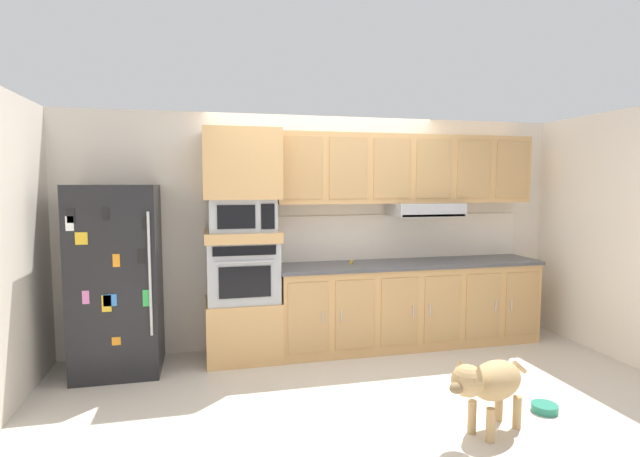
{
  "coord_description": "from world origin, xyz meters",
  "views": [
    {
      "loc": [
        -1.28,
        -4.14,
        1.77
      ],
      "look_at": [
        -0.19,
        0.43,
        1.34
      ],
      "focal_mm": 27.38,
      "sensor_mm": 36.0,
      "label": 1
    }
  ],
  "objects": [
    {
      "name": "back_kitchen_wall",
      "position": [
        0.0,
        1.11,
        1.25
      ],
      "size": [
        6.2,
        0.12,
        2.5
      ],
      "primitive_type": "cube",
      "color": "silver",
      "rests_on": "ground"
    },
    {
      "name": "appliance_upper_cabinet",
      "position": [
        -0.91,
        0.75,
        1.96
      ],
      "size": [
        0.74,
        0.62,
        0.68
      ],
      "primitive_type": "cube",
      "color": "tan",
      "rests_on": "microwave"
    },
    {
      "name": "oven_base_cabinet",
      "position": [
        -0.91,
        0.75,
        0.3
      ],
      "size": [
        0.74,
        0.62,
        0.6
      ],
      "primitive_type": "cube",
      "color": "tan",
      "rests_on": "ground"
    },
    {
      "name": "refrigerator",
      "position": [
        -2.08,
        0.68,
        0.88
      ],
      "size": [
        0.76,
        0.73,
        1.76
      ],
      "color": "black",
      "rests_on": "ground"
    },
    {
      "name": "side_panel_right",
      "position": [
        2.8,
        0.0,
        1.25
      ],
      "size": [
        0.12,
        7.1,
        2.5
      ],
      "primitive_type": "cube",
      "color": "white",
      "rests_on": "ground"
    },
    {
      "name": "dog",
      "position": [
        0.65,
        -1.19,
        0.38
      ],
      "size": [
        0.83,
        0.45,
        0.58
      ],
      "rotation": [
        0.0,
        0.0,
        -2.74
      ],
      "color": "tan",
      "rests_on": "ground"
    },
    {
      "name": "microwave",
      "position": [
        -0.91,
        0.75,
        1.46
      ],
      "size": [
        0.64,
        0.54,
        0.32
      ],
      "color": "#A8AAAF",
      "rests_on": "appliance_mid_shelf"
    },
    {
      "name": "ground_plane",
      "position": [
        0.0,
        0.0,
        0.0
      ],
      "size": [
        9.6,
        9.6,
        0.0
      ],
      "primitive_type": "plane",
      "color": "beige"
    },
    {
      "name": "upper_cabinet_with_hood",
      "position": [
        0.91,
        0.87,
        1.9
      ],
      "size": [
        2.88,
        0.48,
        0.88
      ],
      "color": "tan",
      "rests_on": "backsplash_panel"
    },
    {
      "name": "appliance_mid_shelf",
      "position": [
        -0.91,
        0.75,
        1.25
      ],
      "size": [
        0.74,
        0.62,
        0.1
      ],
      "primitive_type": "cube",
      "color": "tan",
      "rests_on": "built_in_oven"
    },
    {
      "name": "lower_cabinet_run",
      "position": [
        0.9,
        0.75,
        0.44
      ],
      "size": [
        2.88,
        0.63,
        0.88
      ],
      "color": "tan",
      "rests_on": "ground"
    },
    {
      "name": "screwdriver",
      "position": [
        0.27,
        0.84,
        0.93
      ],
      "size": [
        0.16,
        0.15,
        0.03
      ],
      "color": "yellow",
      "rests_on": "countertop_slab"
    },
    {
      "name": "countertop_slab",
      "position": [
        0.9,
        0.75,
        0.9
      ],
      "size": [
        2.92,
        0.64,
        0.04
      ],
      "primitive_type": "cube",
      "color": "#4C4C51",
      "rests_on": "lower_cabinet_run"
    },
    {
      "name": "dog_food_bowl",
      "position": [
        1.27,
        -1.0,
        0.03
      ],
      "size": [
        0.2,
        0.2,
        0.06
      ],
      "color": "#267F66",
      "rests_on": "ground"
    },
    {
      "name": "backsplash_panel",
      "position": [
        0.9,
        1.04,
        1.17
      ],
      "size": [
        2.92,
        0.02,
        0.5
      ],
      "primitive_type": "cube",
      "color": "white",
      "rests_on": "countertop_slab"
    },
    {
      "name": "built_in_oven",
      "position": [
        -0.91,
        0.75,
        0.9
      ],
      "size": [
        0.7,
        0.62,
        0.6
      ],
      "color": "#A8AAAF",
      "rests_on": "oven_base_cabinet"
    }
  ]
}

